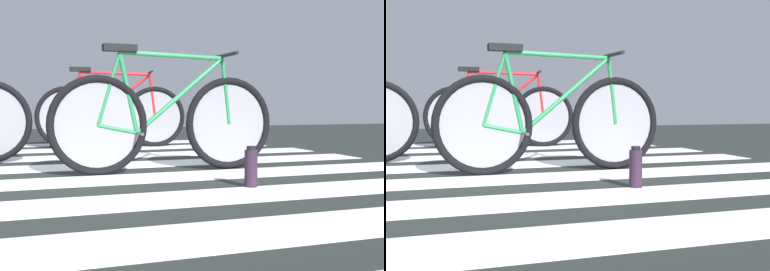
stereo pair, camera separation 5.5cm
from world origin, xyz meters
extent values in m
cube|color=#242928|center=(0.00, 0.00, 0.01)|extent=(18.00, 14.00, 0.02)
cube|color=white|center=(0.11, -1.71, 0.02)|extent=(5.20, 0.44, 0.00)
cube|color=white|center=(-0.07, -0.96, 0.02)|extent=(5.20, 0.44, 0.00)
cube|color=white|center=(0.13, -0.19, 0.02)|extent=(5.20, 0.44, 0.00)
cube|color=white|center=(0.14, 0.56, 0.02)|extent=(5.20, 0.44, 0.00)
cube|color=white|center=(0.10, 1.30, 0.02)|extent=(5.20, 0.44, 0.00)
cube|color=white|center=(-0.05, 2.09, 0.02)|extent=(5.20, 0.44, 0.00)
cube|color=silver|center=(0.05, 2.84, 0.02)|extent=(5.20, 0.44, 0.00)
torus|color=black|center=(0.25, 0.05, 0.38)|extent=(0.72, 0.08, 0.72)
torus|color=black|center=(1.27, 0.08, 0.38)|extent=(0.72, 0.08, 0.72)
cylinder|color=gray|center=(0.25, 0.05, 0.38)|extent=(0.61, 0.02, 0.61)
cylinder|color=gray|center=(1.27, 0.08, 0.38)|extent=(0.61, 0.02, 0.61)
cylinder|color=#27834C|center=(0.81, 0.07, 0.89)|extent=(0.80, 0.06, 0.05)
cylinder|color=#27834C|center=(0.87, 0.07, 0.60)|extent=(0.70, 0.05, 0.59)
cylinder|color=#27834C|center=(0.47, 0.06, 0.61)|extent=(0.15, 0.04, 0.59)
cylinder|color=#27834C|center=(0.39, 0.05, 0.35)|extent=(0.29, 0.04, 0.09)
cylinder|color=#27834C|center=(0.33, 0.05, 0.64)|extent=(0.19, 0.03, 0.53)
cylinder|color=#27834C|center=(1.24, 0.08, 0.63)|extent=(0.09, 0.03, 0.50)
cube|color=black|center=(0.41, 0.05, 0.93)|extent=(0.24, 0.10, 0.05)
cylinder|color=black|center=(1.21, 0.08, 0.90)|extent=(0.04, 0.52, 0.03)
cylinder|color=#4C4C51|center=(0.53, 0.06, 0.32)|extent=(0.03, 0.34, 0.02)
torus|color=black|center=(0.22, 2.35, 0.38)|extent=(0.72, 0.16, 0.72)
torus|color=black|center=(1.23, 2.20, 0.38)|extent=(0.72, 0.16, 0.72)
cylinder|color=gray|center=(0.22, 2.35, 0.38)|extent=(0.60, 0.09, 0.61)
cylinder|color=gray|center=(1.23, 2.20, 0.38)|extent=(0.60, 0.09, 0.61)
cylinder|color=red|center=(0.78, 2.27, 0.89)|extent=(0.80, 0.15, 0.05)
cylinder|color=red|center=(0.84, 2.26, 0.60)|extent=(0.70, 0.13, 0.59)
cylinder|color=red|center=(0.44, 2.32, 0.61)|extent=(0.16, 0.06, 0.59)
cylinder|color=red|center=(0.36, 2.33, 0.35)|extent=(0.29, 0.07, 0.09)
cylinder|color=red|center=(0.30, 2.34, 0.64)|extent=(0.19, 0.05, 0.53)
cylinder|color=red|center=(1.20, 2.21, 0.63)|extent=(0.09, 0.04, 0.50)
cube|color=black|center=(0.38, 2.32, 0.93)|extent=(0.25, 0.12, 0.05)
cylinder|color=black|center=(1.17, 2.21, 0.90)|extent=(0.10, 0.52, 0.03)
cylinder|color=#4C4C51|center=(0.50, 2.31, 0.32)|extent=(0.07, 0.34, 0.02)
cylinder|color=#2C1C2D|center=(1.06, -0.75, 0.13)|extent=(0.08, 0.08, 0.23)
cylinder|color=black|center=(1.06, -0.75, 0.26)|extent=(0.06, 0.06, 0.02)
camera|label=1|loc=(-0.24, -3.43, 0.53)|focal=45.72mm
camera|label=2|loc=(-0.19, -3.43, 0.53)|focal=45.72mm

